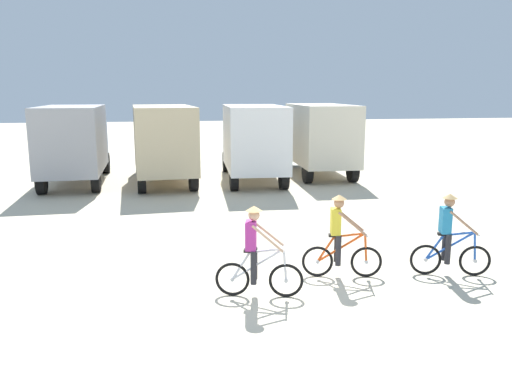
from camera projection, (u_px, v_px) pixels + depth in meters
The scene contains 8 objects.
ground_plane at pixel (269, 286), 10.62m from camera, with size 120.00×120.00×0.00m, color beige.
box_truck_grey_hauler at pixel (75, 140), 22.10m from camera, with size 2.51×6.79×3.35m.
box_truck_tan_camper at pixel (163, 140), 22.33m from camera, with size 2.74×6.87×3.35m.
box_truck_avon_van at pixel (253, 139), 22.81m from camera, with size 2.77×6.88×3.35m.
box_truck_cream_rv at pixel (318, 136), 24.51m from camera, with size 2.69×6.85×3.35m.
cyclist_orange_shirt at pixel (256, 255), 9.94m from camera, with size 1.69×0.62×1.82m.
cyclist_cowboy_hat at pixel (340, 239), 11.01m from camera, with size 1.70×0.57×1.82m.
cyclist_near_camera at pixel (449, 238), 11.11m from camera, with size 1.69×0.63×1.82m.
Camera 1 is at (-2.08, -9.83, 3.96)m, focal length 36.10 mm.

